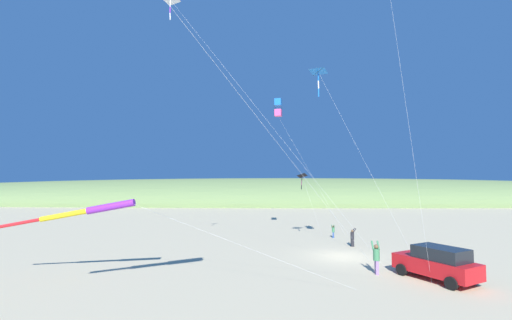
# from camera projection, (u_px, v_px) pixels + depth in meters

# --- Properties ---
(ground_plane) EXTENTS (600.00, 600.00, 0.00)m
(ground_plane) POSITION_uv_depth(u_px,v_px,m) (343.00, 257.00, 24.00)
(ground_plane) COLOR #C6B58C
(dune_ridge_grassy) EXTENTS (28.00, 240.00, 11.89)m
(dune_ridge_grassy) POSITION_uv_depth(u_px,v_px,m) (286.00, 203.00, 78.89)
(dune_ridge_grassy) COLOR #6B844C
(dune_ridge_grassy) RESTS_ON ground_plane
(parked_car) EXTENTS (4.66, 3.71, 1.85)m
(parked_car) POSITION_uv_depth(u_px,v_px,m) (437.00, 263.00, 18.41)
(parked_car) COLOR red
(parked_car) RESTS_ON ground_plane
(cooler_box) EXTENTS (0.62, 0.42, 0.42)m
(cooler_box) POSITION_uv_depth(u_px,v_px,m) (416.00, 264.00, 21.14)
(cooler_box) COLOR green
(cooler_box) RESTS_ON ground_plane
(person_adult_flyer) EXTENTS (0.57, 0.45, 1.91)m
(person_adult_flyer) POSITION_uv_depth(u_px,v_px,m) (376.00, 256.00, 19.52)
(person_adult_flyer) COLOR #8E6B9E
(person_adult_flyer) RESTS_ON ground_plane
(person_child_green_jacket) EXTENTS (0.45, 0.40, 1.28)m
(person_child_green_jacket) POSITION_uv_depth(u_px,v_px,m) (333.00, 231.00, 31.74)
(person_child_green_jacket) COLOR #335199
(person_child_green_jacket) RESTS_ON ground_plane
(person_child_grey_jacket) EXTENTS (0.39, 0.49, 1.52)m
(person_child_grey_jacket) POSITION_uv_depth(u_px,v_px,m) (352.00, 237.00, 27.64)
(person_child_grey_jacket) COLOR #232328
(person_child_grey_jacket) RESTS_ON ground_plane
(kite_windsock_magenta_far_left) EXTENTS (1.73, 19.80, 4.46)m
(kite_windsock_magenta_far_left) POSITION_uv_depth(u_px,v_px,m) (86.00, 211.00, 18.68)
(kite_windsock_magenta_far_left) COLOR purple
(kite_windsock_magenta_far_left) RESTS_ON ground_plane
(kite_delta_purple_drifting) EXTENTS (1.39, 14.40, 17.95)m
(kite_delta_purple_drifting) POSITION_uv_depth(u_px,v_px,m) (172.00, 2.00, 22.40)
(kite_delta_purple_drifting) COLOR white
(kite_delta_purple_drifting) RESTS_ON ground_plane
(kite_delta_orange_high_right) EXTENTS (1.66, 2.66, 6.20)m
(kite_delta_orange_high_right) POSITION_uv_depth(u_px,v_px,m) (302.00, 176.00, 32.32)
(kite_delta_orange_high_right) COLOR black
(kite_delta_orange_high_right) RESTS_ON ground_plane
(kite_box_small_distant) EXTENTS (0.97, 7.08, 13.63)m
(kite_box_small_distant) POSITION_uv_depth(u_px,v_px,m) (278.00, 108.00, 33.30)
(kite_box_small_distant) COLOR blue
(kite_box_small_distant) RESTS_ON ground_plane
(kite_delta_long_streamer_right) EXTENTS (3.09, 6.50, 13.46)m
(kite_delta_long_streamer_right) POSITION_uv_depth(u_px,v_px,m) (318.00, 72.00, 23.60)
(kite_delta_long_streamer_right) COLOR blue
(kite_delta_long_streamer_right) RESTS_ON ground_plane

